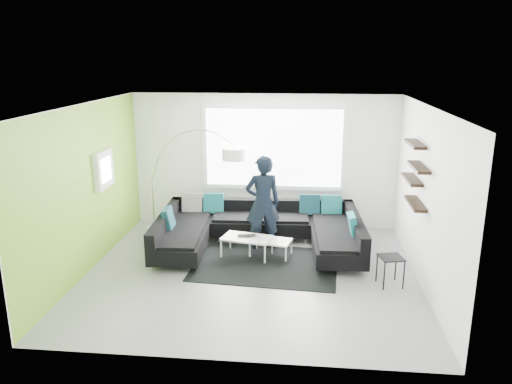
% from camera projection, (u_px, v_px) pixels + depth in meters
% --- Properties ---
extents(ground, '(5.50, 5.50, 0.00)m').
position_uv_depth(ground, '(251.00, 273.00, 8.40)').
color(ground, gray).
rests_on(ground, ground).
extents(room_shell, '(5.54, 5.04, 2.82)m').
position_uv_depth(room_shell, '(255.00, 166.00, 8.11)').
color(room_shell, white).
rests_on(room_shell, ground).
extents(sectional_sofa, '(3.84, 2.49, 0.80)m').
position_uv_depth(sectional_sofa, '(259.00, 232.00, 9.31)').
color(sectional_sofa, black).
rests_on(sectional_sofa, ground).
extents(rug, '(2.59, 1.97, 0.01)m').
position_uv_depth(rug, '(266.00, 264.00, 8.74)').
color(rug, black).
rests_on(rug, ground).
extents(coffee_table, '(1.24, 0.89, 0.37)m').
position_uv_depth(coffee_table, '(259.00, 247.00, 9.08)').
color(coffee_table, silver).
rests_on(coffee_table, ground).
extents(arc_lamp, '(2.11, 1.07, 2.15)m').
position_uv_depth(arc_lamp, '(152.00, 180.00, 10.22)').
color(arc_lamp, white).
rests_on(arc_lamp, ground).
extents(side_table, '(0.43, 0.43, 0.49)m').
position_uv_depth(side_table, '(390.00, 271.00, 7.91)').
color(side_table, black).
rests_on(side_table, ground).
extents(person, '(0.88, 0.77, 1.80)m').
position_uv_depth(person, '(263.00, 203.00, 9.26)').
color(person, black).
rests_on(person, ground).
extents(laptop, '(0.42, 0.36, 0.03)m').
position_uv_depth(laptop, '(247.00, 237.00, 9.02)').
color(laptop, black).
rests_on(laptop, coffee_table).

